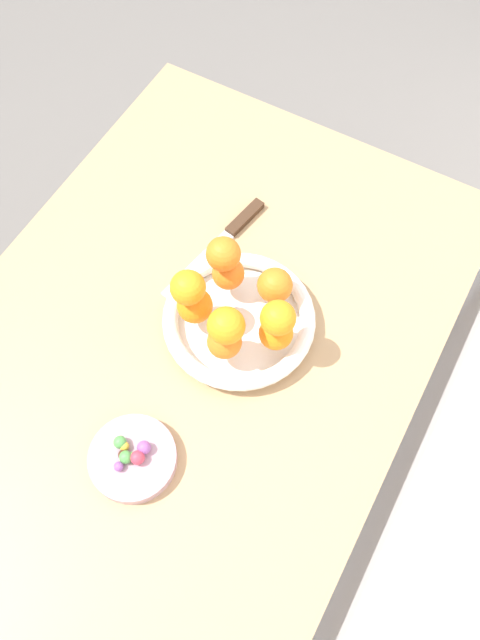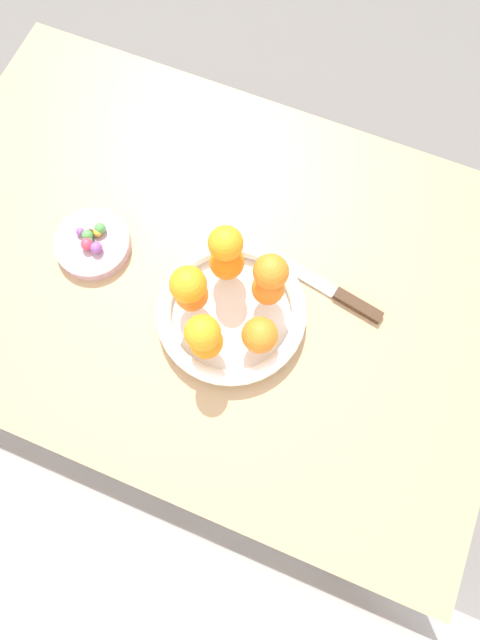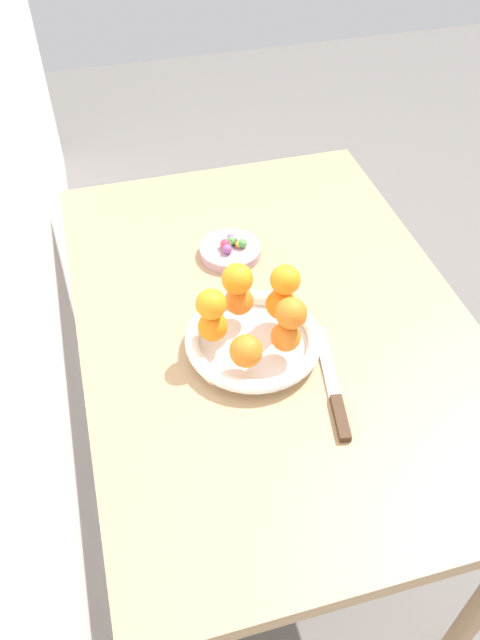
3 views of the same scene
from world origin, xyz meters
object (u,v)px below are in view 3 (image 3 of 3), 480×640
(orange_2, at_px, (239,301))
(candy_ball_0, at_px, (227,249))
(orange_7, at_px, (237,279))
(orange_0, at_px, (286,337))
(orange_6, at_px, (291,313))
(candy_ball_5, at_px, (229,244))
(candy_dish, at_px, (230,251))
(candy_ball_1, at_px, (231,237))
(orange_4, at_px, (246,351))
(knife, at_px, (334,390))
(fruit_bowl, at_px, (253,341))
(candy_ball_6, at_px, (234,242))
(candy_ball_4, at_px, (238,244))
(orange_1, at_px, (282,304))
(orange_3, at_px, (213,327))
(candy_ball_3, at_px, (232,241))
(orange_8, at_px, (211,304))
(orange_5, at_px, (285,280))
(candy_ball_2, at_px, (242,243))
(dining_table, at_px, (271,345))
(candy_ball_7, at_px, (225,244))

(orange_2, height_order, candy_ball_0, orange_2)
(orange_7, bearing_deg, orange_0, -151.26)
(orange_6, relative_size, candy_ball_5, 3.76)
(candy_dish, height_order, orange_2, orange_2)
(orange_7, height_order, candy_ball_1, orange_7)
(orange_4, bearing_deg, orange_2, -9.79)
(candy_dish, distance_m, orange_0, 0.33)
(candy_ball_0, distance_m, knife, 0.41)
(knife, bearing_deg, fruit_bowl, 38.61)
(candy_ball_6, bearing_deg, candy_ball_4, -153.97)
(orange_1, bearing_deg, candy_dish, 8.38)
(orange_3, relative_size, candy_ball_0, 2.63)
(orange_2, bearing_deg, orange_4, 170.21)
(candy_dish, distance_m, orange_3, 0.29)
(candy_ball_3, bearing_deg, candy_ball_4, -137.33)
(orange_8, bearing_deg, orange_2, -51.41)
(candy_ball_4, xyz_separation_m, candy_ball_6, (0.01, 0.01, -0.00))
(candy_ball_4, bearing_deg, orange_5, -174.21)
(candy_ball_1, distance_m, knife, 0.44)
(orange_4, xyz_separation_m, orange_8, (0.08, 0.04, 0.05))
(orange_2, bearing_deg, candy_ball_5, -9.42)
(fruit_bowl, bearing_deg, candy_ball_1, -6.60)
(orange_1, xyz_separation_m, candy_ball_3, (0.25, 0.03, -0.04))
(candy_ball_0, bearing_deg, candy_dish, -30.74)
(fruit_bowl, relative_size, knife, 0.98)
(orange_7, xyz_separation_m, candy_ball_1, (0.24, -0.05, -0.10))
(orange_3, bearing_deg, orange_5, -80.37)
(orange_8, relative_size, candy_ball_3, 2.77)
(orange_0, height_order, orange_2, same)
(orange_5, distance_m, orange_8, 0.14)
(orange_7, bearing_deg, candy_ball_2, -17.68)
(orange_8, bearing_deg, candy_ball_5, -20.49)
(orange_0, xyz_separation_m, candy_ball_5, (0.33, 0.02, -0.04))
(orange_1, bearing_deg, dining_table, 2.41)
(fruit_bowl, bearing_deg, dining_table, -39.84)
(fruit_bowl, distance_m, orange_8, 0.13)
(orange_3, height_order, candy_ball_3, orange_3)
(candy_dish, xyz_separation_m, orange_8, (-0.27, 0.10, 0.11))
(fruit_bowl, relative_size, candy_ball_3, 12.80)
(orange_6, bearing_deg, candy_ball_6, 2.45)
(orange_4, bearing_deg, orange_6, -78.36)
(dining_table, xyz_separation_m, candy_ball_6, (0.21, 0.02, 0.12))
(orange_2, distance_m, orange_7, 0.06)
(dining_table, bearing_deg, candy_ball_4, 5.16)
(candy_dish, relative_size, orange_5, 2.40)
(candy_ball_4, bearing_deg, candy_ball_7, 79.44)
(dining_table, height_order, orange_7, orange_7)
(candy_ball_4, bearing_deg, candy_ball_6, 26.03)
(orange_2, height_order, candy_ball_5, orange_2)
(fruit_bowl, xyz_separation_m, candy_ball_2, (0.27, -0.05, 0.01))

